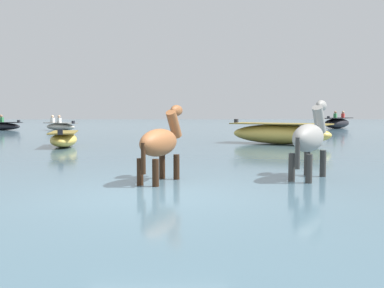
# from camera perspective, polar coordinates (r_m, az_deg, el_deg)

# --- Properties ---
(ground_plane) EXTENTS (120.00, 120.00, 0.00)m
(ground_plane) POSITION_cam_1_polar(r_m,az_deg,el_deg) (7.29, -4.73, -8.95)
(ground_plane) COLOR gray
(water_surface) EXTENTS (90.00, 90.00, 0.37)m
(water_surface) POSITION_cam_1_polar(r_m,az_deg,el_deg) (17.15, -2.34, -0.66)
(water_surface) COLOR #476675
(water_surface) RESTS_ON ground
(horse_lead_chestnut) EXTENTS (0.90, 1.59, 1.76)m
(horse_lead_chestnut) POSITION_cam_1_polar(r_m,az_deg,el_deg) (8.21, -3.95, -0.09)
(horse_lead_chestnut) COLOR brown
(horse_lead_chestnut) RESTS_ON ground
(horse_trailing_grey) EXTENTS (1.16, 1.61, 1.86)m
(horse_trailing_grey) POSITION_cam_1_polar(r_m,az_deg,el_deg) (8.85, 14.50, 0.49)
(horse_trailing_grey) COLOR gray
(horse_trailing_grey) RESTS_ON ground
(boat_near_port) EXTENTS (1.31, 2.57, 0.67)m
(boat_near_port) POSITION_cam_1_polar(r_m,az_deg,el_deg) (16.57, -15.77, 0.57)
(boat_near_port) COLOR gold
(boat_near_port) RESTS_ON water_surface
(boat_far_offshore) EXTENTS (4.00, 3.15, 0.93)m
(boat_far_offshore) POSITION_cam_1_polar(r_m,az_deg,el_deg) (17.63, 11.00, 1.28)
(boat_far_offshore) COLOR gold
(boat_far_offshore) RESTS_ON water_surface
(boat_far_inshore) EXTENTS (2.50, 2.08, 0.97)m
(boat_far_inshore) POSITION_cam_1_polar(r_m,az_deg,el_deg) (29.76, -16.16, 2.14)
(boat_far_inshore) COLOR #B2AD9E
(boat_far_inshore) RESTS_ON water_surface
(boat_mid_outer) EXTENTS (2.91, 1.64, 0.99)m
(boat_mid_outer) POSITION_cam_1_polar(r_m,az_deg,el_deg) (31.61, -22.80, 2.11)
(boat_mid_outer) COLOR black
(boat_mid_outer) RESTS_ON water_surface
(boat_near_starboard) EXTENTS (3.23, 3.78, 1.21)m
(boat_near_starboard) POSITION_cam_1_polar(r_m,az_deg,el_deg) (33.55, 17.69, 2.53)
(boat_near_starboard) COLOR black
(boat_near_starboard) RESTS_ON water_surface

